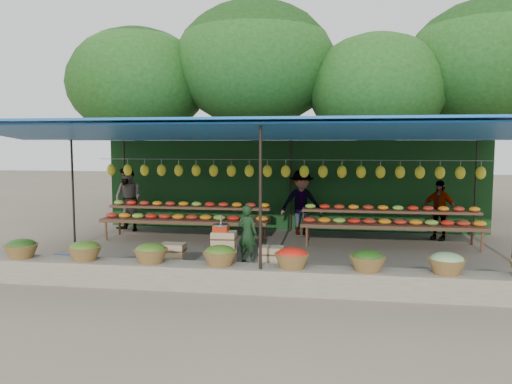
# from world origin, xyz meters

# --- Properties ---
(ground) EXTENTS (60.00, 60.00, 0.00)m
(ground) POSITION_xyz_m (0.00, 0.00, 0.00)
(ground) COLOR #645D4A
(ground) RESTS_ON ground
(stone_curb) EXTENTS (10.60, 0.55, 0.40)m
(stone_curb) POSITION_xyz_m (0.00, -2.75, 0.20)
(stone_curb) COLOR #665E52
(stone_curb) RESTS_ON ground
(stall_canopy) EXTENTS (10.80, 6.60, 2.82)m
(stall_canopy) POSITION_xyz_m (0.00, 0.08, 2.67)
(stall_canopy) COLOR black
(stall_canopy) RESTS_ON ground
(produce_baskets) EXTENTS (8.98, 0.58, 0.34)m
(produce_baskets) POSITION_xyz_m (-0.10, -2.75, 0.56)
(produce_baskets) COLOR brown
(produce_baskets) RESTS_ON stone_curb
(netting_backdrop) EXTENTS (10.60, 0.06, 2.50)m
(netting_backdrop) POSITION_xyz_m (0.00, 3.15, 1.25)
(netting_backdrop) COLOR #1A491E
(netting_backdrop) RESTS_ON ground
(tree_row) EXTENTS (16.51, 5.50, 7.12)m
(tree_row) POSITION_xyz_m (0.50, 6.09, 4.70)
(tree_row) COLOR #3B2C15
(tree_row) RESTS_ON ground
(fruit_table_left) EXTENTS (4.21, 0.95, 0.93)m
(fruit_table_left) POSITION_xyz_m (-2.49, 1.35, 0.61)
(fruit_table_left) COLOR #46291C
(fruit_table_left) RESTS_ON ground
(fruit_table_right) EXTENTS (4.21, 0.95, 0.93)m
(fruit_table_right) POSITION_xyz_m (2.51, 1.35, 0.61)
(fruit_table_right) COLOR #46291C
(fruit_table_right) RESTS_ON ground
(crate_counter) EXTENTS (2.36, 0.36, 0.77)m
(crate_counter) POSITION_xyz_m (-0.90, -1.66, 0.31)
(crate_counter) COLOR #9D7C59
(crate_counter) RESTS_ON ground
(weighing_scale) EXTENTS (0.30, 0.30, 0.31)m
(weighing_scale) POSITION_xyz_m (-0.93, -1.66, 0.84)
(weighing_scale) COLOR red
(weighing_scale) RESTS_ON crate_counter
(vendor_seated) EXTENTS (0.51, 0.42, 1.18)m
(vendor_seated) POSITION_xyz_m (-0.56, -0.84, 0.59)
(vendor_seated) COLOR #1A391B
(vendor_seated) RESTS_ON ground
(customer_left) EXTENTS (1.05, 0.95, 1.77)m
(customer_left) POSITION_xyz_m (-4.43, 2.27, 0.88)
(customer_left) COLOR slate
(customer_left) RESTS_ON ground
(customer_mid) EXTENTS (1.22, 0.87, 1.71)m
(customer_mid) POSITION_xyz_m (0.32, 2.46, 0.85)
(customer_mid) COLOR slate
(customer_mid) RESTS_ON ground
(customer_right) EXTENTS (0.95, 0.75, 1.50)m
(customer_right) POSITION_xyz_m (3.78, 2.26, 0.75)
(customer_right) COLOR slate
(customer_right) RESTS_ON ground
(blue_crate_back) EXTENTS (0.53, 0.41, 0.30)m
(blue_crate_back) POSITION_xyz_m (-3.88, -2.10, 0.15)
(blue_crate_back) COLOR navy
(blue_crate_back) RESTS_ON ground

